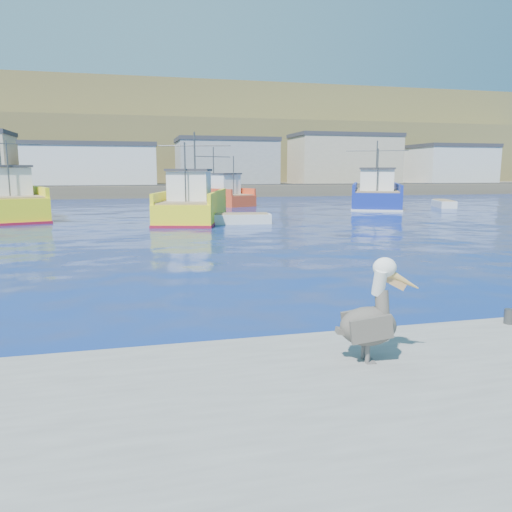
{
  "coord_description": "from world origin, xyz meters",
  "views": [
    {
      "loc": [
        -4.28,
        -11.64,
        3.54
      ],
      "look_at": [
        -0.91,
        2.2,
        1.12
      ],
      "focal_mm": 35.0,
      "sensor_mm": 36.0,
      "label": 1
    }
  ],
  "objects_px": {
    "trawler_yellow_a": "(6,203)",
    "boat_orange": "(220,195)",
    "skiff_mid": "(241,220)",
    "skiff_far": "(444,204)",
    "trawler_blue": "(376,196)",
    "pelican": "(371,317)",
    "trawler_yellow_b": "(193,206)"
  },
  "relations": [
    {
      "from": "trawler_blue",
      "to": "pelican",
      "type": "height_order",
      "value": "trawler_blue"
    },
    {
      "from": "trawler_yellow_a",
      "to": "skiff_far",
      "type": "bearing_deg",
      "value": 3.13
    },
    {
      "from": "trawler_blue",
      "to": "skiff_mid",
      "type": "bearing_deg",
      "value": -142.51
    },
    {
      "from": "trawler_yellow_a",
      "to": "boat_orange",
      "type": "xyz_separation_m",
      "value": [
        18.63,
        10.73,
        -0.12
      ]
    },
    {
      "from": "trawler_blue",
      "to": "boat_orange",
      "type": "xyz_separation_m",
      "value": [
        -14.71,
        6.69,
        -0.08
      ]
    },
    {
      "from": "trawler_yellow_a",
      "to": "pelican",
      "type": "bearing_deg",
      "value": -69.26
    },
    {
      "from": "boat_orange",
      "to": "trawler_blue",
      "type": "bearing_deg",
      "value": -24.45
    },
    {
      "from": "trawler_blue",
      "to": "skiff_mid",
      "type": "distance_m",
      "value": 20.92
    },
    {
      "from": "trawler_yellow_a",
      "to": "boat_orange",
      "type": "distance_m",
      "value": 21.5
    },
    {
      "from": "boat_orange",
      "to": "skiff_far",
      "type": "height_order",
      "value": "boat_orange"
    },
    {
      "from": "trawler_blue",
      "to": "pelican",
      "type": "xyz_separation_m",
      "value": [
        -20.05,
        -39.14,
        0.1
      ]
    },
    {
      "from": "skiff_far",
      "to": "trawler_yellow_b",
      "type": "bearing_deg",
      "value": -163.66
    },
    {
      "from": "trawler_yellow_b",
      "to": "skiff_far",
      "type": "relative_size",
      "value": 2.7
    },
    {
      "from": "trawler_blue",
      "to": "skiff_mid",
      "type": "height_order",
      "value": "trawler_blue"
    },
    {
      "from": "boat_orange",
      "to": "skiff_far",
      "type": "distance_m",
      "value": 22.95
    },
    {
      "from": "boat_orange",
      "to": "pelican",
      "type": "bearing_deg",
      "value": -96.65
    },
    {
      "from": "trawler_blue",
      "to": "pelican",
      "type": "relative_size",
      "value": 8.0
    },
    {
      "from": "trawler_yellow_b",
      "to": "trawler_yellow_a",
      "type": "bearing_deg",
      "value": 158.44
    },
    {
      "from": "boat_orange",
      "to": "skiff_mid",
      "type": "distance_m",
      "value": 19.51
    },
    {
      "from": "skiff_mid",
      "to": "skiff_far",
      "type": "height_order",
      "value": "skiff_far"
    },
    {
      "from": "skiff_far",
      "to": "trawler_blue",
      "type": "bearing_deg",
      "value": 164.21
    },
    {
      "from": "skiff_far",
      "to": "pelican",
      "type": "xyz_separation_m",
      "value": [
        -26.62,
        -37.28,
        0.94
      ]
    },
    {
      "from": "skiff_far",
      "to": "pelican",
      "type": "bearing_deg",
      "value": -125.53
    },
    {
      "from": "trawler_yellow_a",
      "to": "trawler_blue",
      "type": "bearing_deg",
      "value": 6.91
    },
    {
      "from": "skiff_far",
      "to": "pelican",
      "type": "relative_size",
      "value": 2.61
    },
    {
      "from": "trawler_yellow_b",
      "to": "skiff_far",
      "type": "xyz_separation_m",
      "value": [
        26.07,
        7.65,
        -0.75
      ]
    },
    {
      "from": "skiff_mid",
      "to": "skiff_far",
      "type": "bearing_deg",
      "value": 25.13
    },
    {
      "from": "trawler_yellow_b",
      "to": "pelican",
      "type": "distance_m",
      "value": 29.64
    },
    {
      "from": "skiff_mid",
      "to": "pelican",
      "type": "distance_m",
      "value": 26.66
    },
    {
      "from": "trawler_yellow_a",
      "to": "skiff_mid",
      "type": "bearing_deg",
      "value": -27.39
    },
    {
      "from": "trawler_yellow_b",
      "to": "skiff_mid",
      "type": "relative_size",
      "value": 2.85
    },
    {
      "from": "skiff_far",
      "to": "trawler_yellow_a",
      "type": "bearing_deg",
      "value": -176.87
    }
  ]
}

